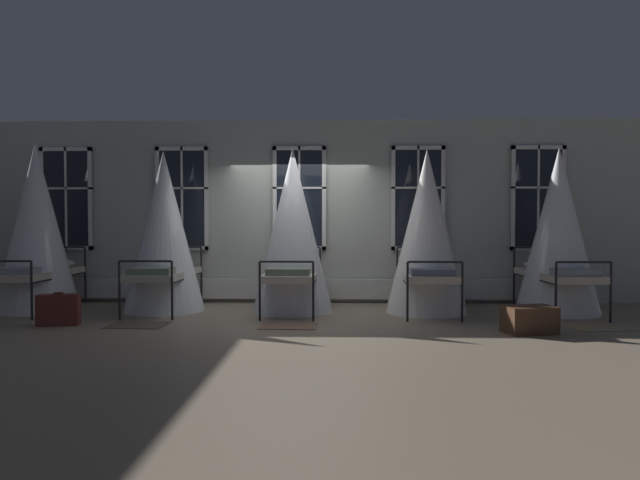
{
  "coord_description": "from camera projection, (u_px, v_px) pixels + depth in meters",
  "views": [
    {
      "loc": [
        0.66,
        -9.0,
        1.45
      ],
      "look_at": [
        0.4,
        0.15,
        1.17
      ],
      "focal_mm": 31.74,
      "sensor_mm": 36.0,
      "label": 1
    }
  ],
  "objects": [
    {
      "name": "ground",
      "position": [
        295.0,
        313.0,
        9.06
      ],
      "size": [
        23.42,
        23.42,
        0.0
      ],
      "primitive_type": "plane",
      "color": "gray"
    },
    {
      "name": "cot_first",
      "position": [
        37.0,
        229.0,
        9.3
      ],
      "size": [
        1.31,
        1.88,
        2.77
      ],
      "rotation": [
        0.0,
        0.0,
        1.58
      ],
      "color": "black",
      "rests_on": "ground"
    },
    {
      "name": "rug_fifth",
      "position": [
        597.0,
        327.0,
        7.78
      ],
      "size": [
        0.81,
        0.58,
        0.01
      ],
      "primitive_type": "cube",
      "rotation": [
        0.0,
        0.0,
        0.02
      ],
      "color": "#8E7A5B",
      "rests_on": "ground"
    },
    {
      "name": "back_wall_with_windows",
      "position": [
        300.0,
        211.0,
        10.31
      ],
      "size": [
        12.71,
        0.1,
        3.31
      ],
      "primitive_type": "cube",
      "color": "#B2B7AD",
      "rests_on": "ground"
    },
    {
      "name": "suitcase_dark",
      "position": [
        59.0,
        310.0,
        7.96
      ],
      "size": [
        0.59,
        0.3,
        0.47
      ],
      "rotation": [
        0.0,
        0.0,
        0.18
      ],
      "color": "#5B231E",
      "rests_on": "ground"
    },
    {
      "name": "cot_second",
      "position": [
        164.0,
        233.0,
        9.28
      ],
      "size": [
        1.31,
        1.87,
        2.63
      ],
      "rotation": [
        0.0,
        0.0,
        1.57
      ],
      "color": "black",
      "rests_on": "ground"
    },
    {
      "name": "cot_fifth",
      "position": [
        558.0,
        232.0,
        9.07
      ],
      "size": [
        1.31,
        1.88,
        2.66
      ],
      "rotation": [
        0.0,
        0.0,
        1.59
      ],
      "color": "black",
      "rests_on": "ground"
    },
    {
      "name": "travel_trunk",
      "position": [
        529.0,
        320.0,
        7.41
      ],
      "size": [
        0.71,
        0.52,
        0.35
      ],
      "primitive_type": "cube",
      "rotation": [
        0.0,
        0.0,
        0.21
      ],
      "color": "#472D1E",
      "rests_on": "ground"
    },
    {
      "name": "cot_third",
      "position": [
        293.0,
        232.0,
        9.18
      ],
      "size": [
        1.31,
        1.89,
        2.66
      ],
      "rotation": [
        0.0,
        0.0,
        1.54
      ],
      "color": "black",
      "rests_on": "ground"
    },
    {
      "name": "cot_fourth",
      "position": [
        427.0,
        233.0,
        9.11
      ],
      "size": [
        1.31,
        1.89,
        2.63
      ],
      "rotation": [
        0.0,
        0.0,
        1.55
      ],
      "color": "black",
      "rests_on": "ground"
    },
    {
      "name": "rug_second",
      "position": [
        138.0,
        325.0,
        7.96
      ],
      "size": [
        0.82,
        0.6,
        0.01
      ],
      "primitive_type": "cube",
      "rotation": [
        0.0,
        0.0,
        -0.05
      ],
      "color": "brown",
      "rests_on": "ground"
    },
    {
      "name": "rug_third",
      "position": [
        289.0,
        326.0,
        7.9
      ],
      "size": [
        0.82,
        0.59,
        0.01
      ],
      "primitive_type": "cube",
      "rotation": [
        0.0,
        0.0,
        -0.03
      ],
      "color": "brown",
      "rests_on": "ground"
    },
    {
      "name": "window_bank",
      "position": [
        299.0,
        246.0,
        10.21
      ],
      "size": [
        9.49,
        0.1,
        2.75
      ],
      "color": "black",
      "rests_on": "ground"
    }
  ]
}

